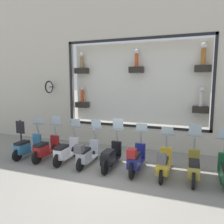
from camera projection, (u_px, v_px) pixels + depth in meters
name	position (u px, v px, depth m)	size (l,w,h in m)	color
ground_plane	(108.00, 177.00, 7.22)	(120.00, 120.00, 0.00)	gray
building_facade	(136.00, 53.00, 9.96)	(1.24, 36.00, 8.59)	beige
scooter_olive_1	(194.00, 167.00, 6.88)	(1.80, 0.61, 1.67)	black
scooter_yellow_2	(163.00, 164.00, 7.13)	(1.79, 0.61, 1.52)	black
scooter_navy_3	(136.00, 159.00, 7.46)	(1.81, 0.60, 1.58)	black
scooter_black_4	(111.00, 157.00, 7.83)	(1.81, 0.61, 1.71)	black
scooter_silver_5	(87.00, 154.00, 8.08)	(1.79, 0.60, 1.62)	black
scooter_white_6	(66.00, 151.00, 8.46)	(1.80, 0.61, 1.58)	black
scooter_red_7	(46.00, 149.00, 8.78)	(1.80, 0.61, 1.66)	black
scooter_teal_8	(27.00, 147.00, 9.10)	(1.80, 0.60, 1.55)	black
shop_sign_post	(21.00, 135.00, 9.71)	(0.36, 0.45, 1.44)	#232326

